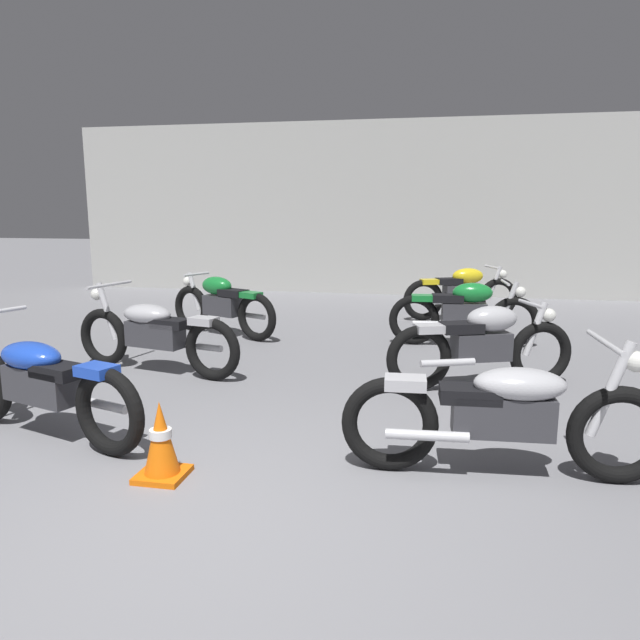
{
  "coord_description": "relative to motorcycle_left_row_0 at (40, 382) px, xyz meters",
  "views": [
    {
      "loc": [
        1.32,
        -2.95,
        1.8
      ],
      "look_at": [
        0.0,
        3.58,
        0.55
      ],
      "focal_mm": 33.39,
      "sensor_mm": 36.0,
      "label": 1
    }
  ],
  "objects": [
    {
      "name": "ground_plane",
      "position": [
        1.75,
        -1.04,
        -0.45
      ],
      "size": [
        60.0,
        60.0,
        0.0
      ],
      "primitive_type": "plane",
      "color": "gray"
    },
    {
      "name": "back_wall",
      "position": [
        1.75,
        8.73,
        1.35
      ],
      "size": [
        13.39,
        0.24,
        3.6
      ],
      "primitive_type": "cube",
      "color": "#B2B2AD",
      "rests_on": "ground"
    },
    {
      "name": "motorcycle_left_row_0",
      "position": [
        0.0,
        0.0,
        0.0
      ],
      "size": [
        2.1,
        0.89,
        0.97
      ],
      "color": "black",
      "rests_on": "ground"
    },
    {
      "name": "motorcycle_left_row_1",
      "position": [
        -0.01,
        1.94,
        0.0
      ],
      "size": [
        2.14,
        0.76,
        0.97
      ],
      "color": "black",
      "rests_on": "ground"
    },
    {
      "name": "motorcycle_left_row_2",
      "position": [
        0.02,
        3.97,
        0.01
      ],
      "size": [
        1.84,
        0.91,
        0.88
      ],
      "color": "black",
      "rests_on": "ground"
    },
    {
      "name": "motorcycle_right_row_0",
      "position": [
        3.53,
        -0.03,
        0.0
      ],
      "size": [
        2.17,
        0.68,
        0.97
      ],
      "color": "black",
      "rests_on": "ground"
    },
    {
      "name": "motorcycle_right_row_1",
      "position": [
        3.51,
        2.05,
        0.01
      ],
      "size": [
        1.89,
        0.8,
        0.88
      ],
      "color": "black",
      "rests_on": "ground"
    },
    {
      "name": "motorcycle_right_row_2",
      "position": [
        3.41,
        3.97,
        0.01
      ],
      "size": [
        1.97,
        0.5,
        0.88
      ],
      "color": "black",
      "rests_on": "ground"
    },
    {
      "name": "motorcycle_right_row_3",
      "position": [
        3.44,
        5.96,
        0.01
      ],
      "size": [
        1.88,
        0.81,
        0.88
      ],
      "color": "black",
      "rests_on": "ground"
    },
    {
      "name": "traffic_cone",
      "position": [
        1.27,
        -0.51,
        -0.19
      ],
      "size": [
        0.32,
        0.32,
        0.54
      ],
      "color": "orange",
      "rests_on": "ground"
    }
  ]
}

